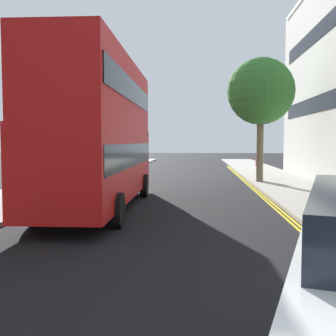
% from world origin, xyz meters
% --- Properties ---
extents(sidewalk_right, '(4.00, 80.00, 0.14)m').
position_xyz_m(sidewalk_right, '(6.50, 16.00, 0.07)').
color(sidewalk_right, '#ADA89E').
rests_on(sidewalk_right, ground).
extents(sidewalk_left, '(4.00, 80.00, 0.14)m').
position_xyz_m(sidewalk_left, '(-6.50, 16.00, 0.07)').
color(sidewalk_left, '#ADA89E').
rests_on(sidewalk_left, ground).
extents(kerb_line_outer, '(0.10, 56.00, 0.01)m').
position_xyz_m(kerb_line_outer, '(4.40, 14.00, 0.00)').
color(kerb_line_outer, yellow).
rests_on(kerb_line_outer, ground).
extents(kerb_line_inner, '(0.10, 56.00, 0.01)m').
position_xyz_m(kerb_line_inner, '(4.24, 14.00, 0.00)').
color(kerb_line_inner, yellow).
rests_on(kerb_line_inner, ground).
extents(double_decker_bus_away, '(2.93, 10.85, 5.64)m').
position_xyz_m(double_decker_bus_away, '(-2.33, 14.73, 3.03)').
color(double_decker_bus_away, red).
rests_on(double_decker_bus_away, ground).
extents(pedestrian_far, '(0.34, 0.22, 1.62)m').
position_xyz_m(pedestrian_far, '(5.07, 25.16, 0.99)').
color(pedestrian_far, '#2D2D38').
rests_on(pedestrian_far, sidewalk_right).
extents(street_tree_mid, '(3.97, 3.97, 7.36)m').
position_xyz_m(street_tree_mid, '(5.02, 24.34, 5.49)').
color(street_tree_mid, '#6B6047').
rests_on(street_tree_mid, sidewalk_right).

